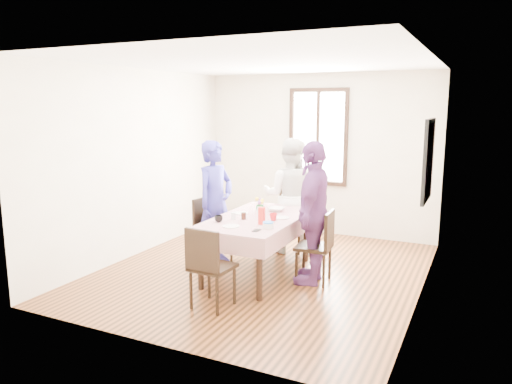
% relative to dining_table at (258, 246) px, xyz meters
% --- Properties ---
extents(ground, '(4.50, 4.50, 0.00)m').
position_rel_dining_table_xyz_m(ground, '(0.01, 0.13, -0.38)').
color(ground, black).
rests_on(ground, ground).
extents(back_wall, '(4.00, 0.00, 4.00)m').
position_rel_dining_table_xyz_m(back_wall, '(0.01, 2.38, 0.98)').
color(back_wall, beige).
rests_on(back_wall, ground).
extents(right_wall, '(0.00, 4.50, 4.50)m').
position_rel_dining_table_xyz_m(right_wall, '(2.01, 0.13, 0.98)').
color(right_wall, beige).
rests_on(right_wall, ground).
extents(window_frame, '(1.02, 0.06, 1.62)m').
position_rel_dining_table_xyz_m(window_frame, '(0.01, 2.36, 1.27)').
color(window_frame, black).
rests_on(window_frame, back_wall).
extents(window_pane, '(0.90, 0.02, 1.50)m').
position_rel_dining_table_xyz_m(window_pane, '(0.01, 2.37, 1.27)').
color(window_pane, white).
rests_on(window_pane, back_wall).
extents(art_poster, '(0.04, 0.76, 0.96)m').
position_rel_dining_table_xyz_m(art_poster, '(1.99, 0.43, 1.18)').
color(art_poster, red).
rests_on(art_poster, right_wall).
extents(dining_table, '(0.89, 1.66, 0.75)m').
position_rel_dining_table_xyz_m(dining_table, '(0.00, 0.00, 0.00)').
color(dining_table, black).
rests_on(dining_table, ground).
extents(tablecloth, '(1.01, 1.78, 0.01)m').
position_rel_dining_table_xyz_m(tablecloth, '(0.00, 0.00, 0.38)').
color(tablecloth, '#610517').
rests_on(tablecloth, dining_table).
extents(chair_left, '(0.48, 0.48, 0.91)m').
position_rel_dining_table_xyz_m(chair_left, '(-0.74, 0.16, 0.08)').
color(chair_left, black).
rests_on(chair_left, ground).
extents(chair_right, '(0.45, 0.45, 0.91)m').
position_rel_dining_table_xyz_m(chair_right, '(0.74, 0.05, 0.08)').
color(chair_right, black).
rests_on(chair_right, ground).
extents(chair_far, '(0.48, 0.48, 0.91)m').
position_rel_dining_table_xyz_m(chair_far, '(0.00, 1.14, 0.08)').
color(chair_far, black).
rests_on(chair_far, ground).
extents(chair_near, '(0.45, 0.45, 0.91)m').
position_rel_dining_table_xyz_m(chair_near, '(0.00, -1.14, 0.08)').
color(chair_near, black).
rests_on(chair_near, ground).
extents(person_left, '(0.53, 0.70, 1.71)m').
position_rel_dining_table_xyz_m(person_left, '(-0.72, 0.16, 0.48)').
color(person_left, navy).
rests_on(person_left, ground).
extents(person_far, '(0.94, 0.79, 1.71)m').
position_rel_dining_table_xyz_m(person_far, '(0.00, 1.12, 0.48)').
color(person_far, silver).
rests_on(person_far, ground).
extents(person_right, '(0.57, 1.08, 1.76)m').
position_rel_dining_table_xyz_m(person_right, '(0.72, 0.05, 0.51)').
color(person_right, '#65326F').
rests_on(person_right, ground).
extents(mug_black, '(0.11, 0.11, 0.08)m').
position_rel_dining_table_xyz_m(mug_black, '(-0.33, -0.43, 0.43)').
color(mug_black, black).
rests_on(mug_black, tablecloth).
extents(mug_flag, '(0.11, 0.11, 0.09)m').
position_rel_dining_table_xyz_m(mug_flag, '(0.26, -0.09, 0.43)').
color(mug_flag, red).
rests_on(mug_flag, tablecloth).
extents(mug_green, '(0.11, 0.11, 0.09)m').
position_rel_dining_table_xyz_m(mug_green, '(-0.12, 0.33, 0.43)').
color(mug_green, '#0C7226').
rests_on(mug_green, tablecloth).
extents(serving_bowl, '(0.24, 0.24, 0.05)m').
position_rel_dining_table_xyz_m(serving_bowl, '(0.07, 0.43, 0.41)').
color(serving_bowl, white).
rests_on(serving_bowl, tablecloth).
extents(juice_carton, '(0.07, 0.07, 0.21)m').
position_rel_dining_table_xyz_m(juice_carton, '(0.20, -0.31, 0.49)').
color(juice_carton, red).
rests_on(juice_carton, tablecloth).
extents(butter_tub, '(0.13, 0.13, 0.06)m').
position_rel_dining_table_xyz_m(butter_tub, '(0.35, -0.45, 0.42)').
color(butter_tub, white).
rests_on(butter_tub, tablecloth).
extents(jam_jar, '(0.06, 0.06, 0.09)m').
position_rel_dining_table_xyz_m(jam_jar, '(-0.11, -0.18, 0.43)').
color(jam_jar, black).
rests_on(jam_jar, tablecloth).
extents(drinking_glass, '(0.06, 0.06, 0.09)m').
position_rel_dining_table_xyz_m(drinking_glass, '(-0.23, -0.23, 0.43)').
color(drinking_glass, silver).
rests_on(drinking_glass, tablecloth).
extents(smartphone, '(0.06, 0.13, 0.01)m').
position_rel_dining_table_xyz_m(smartphone, '(0.28, -0.61, 0.39)').
color(smartphone, black).
rests_on(smartphone, tablecloth).
extents(flower_vase, '(0.06, 0.06, 0.13)m').
position_rel_dining_table_xyz_m(flower_vase, '(-0.01, 0.07, 0.45)').
color(flower_vase, silver).
rests_on(flower_vase, tablecloth).
extents(plate_left, '(0.20, 0.20, 0.01)m').
position_rel_dining_table_xyz_m(plate_left, '(-0.29, 0.09, 0.39)').
color(plate_left, white).
rests_on(plate_left, tablecloth).
extents(plate_right, '(0.20, 0.20, 0.01)m').
position_rel_dining_table_xyz_m(plate_right, '(0.29, 0.09, 0.39)').
color(plate_right, white).
rests_on(plate_right, tablecloth).
extents(plate_far, '(0.20, 0.20, 0.01)m').
position_rel_dining_table_xyz_m(plate_far, '(0.02, 0.62, 0.39)').
color(plate_far, white).
rests_on(plate_far, tablecloth).
extents(plate_near, '(0.20, 0.20, 0.01)m').
position_rel_dining_table_xyz_m(plate_near, '(-0.08, -0.58, 0.39)').
color(plate_near, white).
rests_on(plate_near, tablecloth).
extents(butter_lid, '(0.12, 0.12, 0.01)m').
position_rel_dining_table_xyz_m(butter_lid, '(0.35, -0.45, 0.46)').
color(butter_lid, blue).
rests_on(butter_lid, butter_tub).
extents(flower_bunch, '(0.09, 0.09, 0.10)m').
position_rel_dining_table_xyz_m(flower_bunch, '(-0.01, 0.07, 0.56)').
color(flower_bunch, yellow).
rests_on(flower_bunch, flower_vase).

